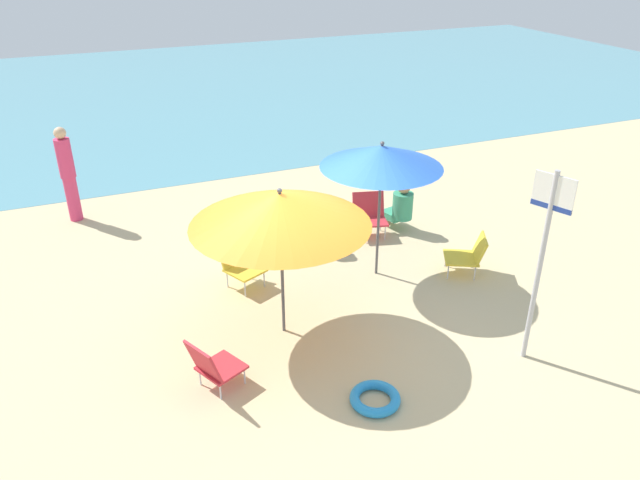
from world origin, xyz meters
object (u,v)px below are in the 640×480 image
at_px(beach_chair_b, 240,263).
at_px(beach_chair_d, 369,213).
at_px(beach_chair_c, 469,254).
at_px(swim_ring, 375,398).
at_px(person_b, 68,173).
at_px(person_c, 311,221).
at_px(umbrella_blue, 382,156).
at_px(umbrella_orange, 280,209).
at_px(beach_chair_a, 213,365).
at_px(warning_sign, 544,243).
at_px(person_a, 401,206).

height_order(beach_chair_b, beach_chair_d, beach_chair_d).
height_order(beach_chair_c, swim_ring, beach_chair_c).
relative_size(beach_chair_b, swim_ring, 1.26).
xyz_separation_m(person_b, person_c, (3.44, -2.61, -0.39)).
xyz_separation_m(umbrella_blue, person_b, (-4.05, 3.74, -0.97)).
xyz_separation_m(umbrella_orange, beach_chair_a, (-1.10, -0.77, -1.37)).
height_order(beach_chair_a, warning_sign, warning_sign).
bearing_deg(beach_chair_c, beach_chair_d, -39.42).
bearing_deg(person_a, person_b, 48.22).
xyz_separation_m(person_c, swim_ring, (-0.70, -3.64, -0.43)).
relative_size(person_b, warning_sign, 0.71).
bearing_deg(beach_chair_b, person_a, 78.39).
relative_size(beach_chair_a, beach_chair_d, 0.98).
bearing_deg(swim_ring, umbrella_orange, 105.73).
xyz_separation_m(beach_chair_c, person_b, (-5.29, 4.27, 0.54)).
height_order(person_a, warning_sign, warning_sign).
bearing_deg(swim_ring, person_a, 57.34).
bearing_deg(person_c, warning_sign, -16.70).
bearing_deg(umbrella_blue, person_a, 48.24).
bearing_deg(person_c, umbrella_orange, -67.53).
distance_m(umbrella_blue, warning_sign, 2.59).
relative_size(beach_chair_d, swim_ring, 1.23).
relative_size(umbrella_blue, beach_chair_b, 2.91).
xyz_separation_m(person_a, warning_sign, (-0.33, -3.65, 1.09)).
bearing_deg(beach_chair_d, beach_chair_c, 37.38).
relative_size(umbrella_blue, beach_chair_a, 3.04).
distance_m(beach_chair_b, person_b, 3.91).
relative_size(warning_sign, swim_ring, 4.26).
relative_size(person_a, person_c, 0.95).
xyz_separation_m(beach_chair_b, person_a, (3.02, 0.71, 0.09)).
bearing_deg(umbrella_orange, beach_chair_c, 5.97).
bearing_deg(warning_sign, umbrella_blue, 84.47).
xyz_separation_m(umbrella_orange, person_a, (2.83, 2.03, -1.27)).
relative_size(umbrella_blue, beach_chair_c, 2.82).
relative_size(beach_chair_c, swim_ring, 1.30).
height_order(beach_chair_a, beach_chair_d, beach_chair_d).
bearing_deg(person_a, umbrella_orange, 110.55).
xyz_separation_m(beach_chair_d, swim_ring, (-1.81, -3.75, -0.31)).
xyz_separation_m(person_a, person_c, (-1.66, -0.05, 0.04)).
xyz_separation_m(person_a, person_b, (-5.10, 2.56, 0.43)).
bearing_deg(person_a, warning_sign, 159.74).
bearing_deg(swim_ring, person_c, 79.07).
distance_m(beach_chair_c, person_b, 6.83).
xyz_separation_m(person_a, swim_ring, (-2.36, -3.68, -0.39)).
distance_m(beach_chair_a, person_a, 4.82).
xyz_separation_m(beach_chair_a, person_c, (2.26, 2.75, 0.14)).
height_order(umbrella_orange, warning_sign, warning_sign).
distance_m(beach_chair_c, person_c, 2.50).
distance_m(person_c, warning_sign, 3.98).
bearing_deg(swim_ring, umbrella_blue, 62.45).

